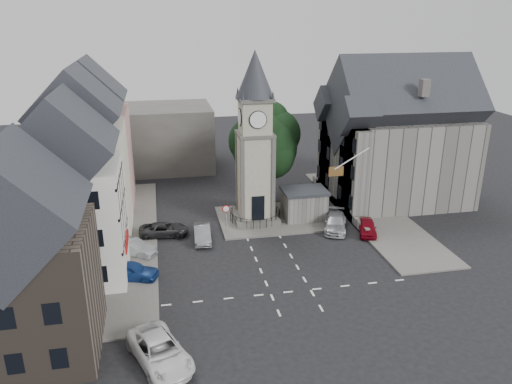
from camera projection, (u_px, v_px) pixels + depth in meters
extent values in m
plane|color=black|center=(274.00, 258.00, 41.58)|extent=(120.00, 120.00, 0.00)
cube|color=#595651|center=(123.00, 239.00, 44.79)|extent=(6.00, 30.00, 0.14)
cube|color=#595651|center=(370.00, 211.00, 51.13)|extent=(6.00, 26.00, 0.14)
cube|color=#595651|center=(270.00, 219.00, 49.20)|extent=(10.00, 8.00, 0.16)
cube|color=silver|center=(291.00, 292.00, 36.50)|extent=(20.00, 8.00, 0.01)
cube|color=#4C4944|center=(255.00, 217.00, 48.83)|extent=(4.20, 4.20, 0.70)
torus|color=black|center=(255.00, 210.00, 48.59)|extent=(4.86, 4.86, 0.06)
cube|color=gray|center=(255.00, 175.00, 47.35)|extent=(3.00, 3.00, 8.00)
cube|color=black|center=(258.00, 208.00, 46.97)|extent=(1.20, 0.25, 2.40)
cube|color=#4C4944|center=(255.00, 134.00, 45.99)|extent=(3.30, 3.30, 0.25)
cube|color=gray|center=(255.00, 117.00, 45.45)|extent=(2.70, 2.70, 3.20)
cylinder|color=white|center=(258.00, 120.00, 44.16)|extent=(1.50, 0.12, 1.50)
cube|color=#4C4944|center=(255.00, 99.00, 44.90)|extent=(3.10, 3.10, 0.30)
cone|color=#202329|center=(255.00, 74.00, 44.13)|extent=(3.40, 3.40, 4.20)
cube|color=#5B5954|center=(304.00, 206.00, 48.90)|extent=(4.00, 3.00, 2.80)
cube|color=#202329|center=(305.00, 191.00, 48.37)|extent=(4.30, 3.30, 0.25)
cylinder|color=black|center=(264.00, 182.00, 53.18)|extent=(0.70, 0.70, 4.40)
cylinder|color=black|center=(226.00, 221.00, 45.64)|extent=(0.10, 0.10, 2.50)
cone|color=#A50C0C|center=(226.00, 209.00, 45.12)|extent=(0.70, 0.06, 0.70)
cone|color=white|center=(226.00, 209.00, 45.10)|extent=(0.54, 0.04, 0.54)
cube|color=tan|center=(94.00, 158.00, 51.78)|extent=(7.50, 7.00, 10.00)
cube|color=beige|center=(85.00, 182.00, 44.40)|extent=(7.50, 7.00, 10.00)
cube|color=silver|center=(72.00, 223.00, 37.20)|extent=(7.50, 7.00, 9.00)
cube|color=#443B33|center=(24.00, 293.00, 28.79)|extent=(8.00, 7.00, 8.00)
cube|color=#4C4944|center=(133.00, 139.00, 63.83)|extent=(20.00, 10.00, 8.00)
cube|color=#5B5954|center=(397.00, 159.00, 53.13)|extent=(14.00, 10.00, 9.00)
cube|color=#5B5954|center=(354.00, 173.00, 48.76)|extent=(1.60, 4.40, 9.00)
cube|color=#5B5954|center=(330.00, 154.00, 55.21)|extent=(1.60, 4.40, 9.00)
cube|color=#5B5954|center=(337.00, 203.00, 52.33)|extent=(0.40, 16.00, 0.90)
cylinder|color=white|center=(352.00, 159.00, 44.35)|extent=(3.17, 0.10, 1.89)
plane|color=#B21414|center=(336.00, 171.00, 44.47)|extent=(1.40, 0.00, 1.40)
imported|color=navy|center=(131.00, 271.00, 38.02)|extent=(4.49, 2.86, 1.42)
imported|color=gray|center=(133.00, 247.00, 41.91)|extent=(4.14, 3.45, 1.33)
imported|color=#28282A|center=(164.00, 230.00, 45.42)|extent=(4.54, 2.26, 1.23)
imported|color=gray|center=(202.00, 233.00, 44.49)|extent=(1.62, 4.18, 1.36)
imported|color=#AEB0B7|center=(335.00, 222.00, 46.77)|extent=(3.50, 5.18, 1.39)
imported|color=maroon|center=(367.00, 227.00, 45.87)|extent=(2.61, 4.10, 1.30)
imported|color=silver|center=(160.00, 351.00, 28.91)|extent=(4.38, 6.08, 1.54)
imported|color=beige|center=(357.00, 206.00, 50.08)|extent=(0.72, 0.50, 1.90)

